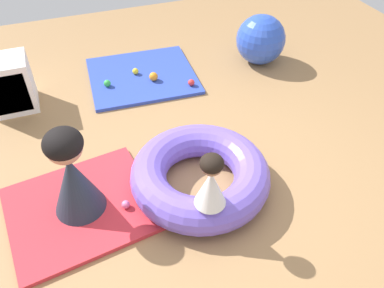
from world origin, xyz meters
name	(u,v)px	position (x,y,z in m)	size (l,w,h in m)	color
ground_plane	(201,187)	(0.00, 0.00, 0.00)	(8.00, 8.00, 0.00)	#9E7549
gym_mat_near_left	(142,76)	(-0.02, 1.89, 0.02)	(1.23, 1.13, 0.04)	#2D47B7
gym_mat_near_right	(82,208)	(-1.00, 0.10, 0.02)	(1.14, 1.01, 0.04)	red
inflatable_cushion	(200,175)	(-0.01, 0.00, 0.15)	(1.17, 1.17, 0.30)	#7056D1
child_in_white	(211,181)	(-0.09, -0.41, 0.53)	(0.24, 0.24, 0.46)	white
adult_seated	(72,173)	(-1.00, 0.10, 0.42)	(0.57, 0.57, 0.79)	#232D3D
play_ball_pink	(126,204)	(-0.66, -0.03, 0.07)	(0.07, 0.07, 0.07)	pink
play_ball_orange	(154,77)	(0.07, 1.72, 0.09)	(0.10, 0.10, 0.10)	orange
play_ball_yellow	(135,71)	(-0.09, 1.93, 0.08)	(0.07, 0.07, 0.07)	yellow
play_ball_green	(107,83)	(-0.46, 1.78, 0.08)	(0.08, 0.08, 0.08)	green
play_ball_red	(191,83)	(0.45, 1.46, 0.08)	(0.08, 0.08, 0.08)	red
exercise_ball_large	(261,40)	(1.46, 1.75, 0.30)	(0.60, 0.60, 0.60)	blue
storage_cube	(10,85)	(-1.45, 1.77, 0.28)	(0.44, 0.44, 0.56)	white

